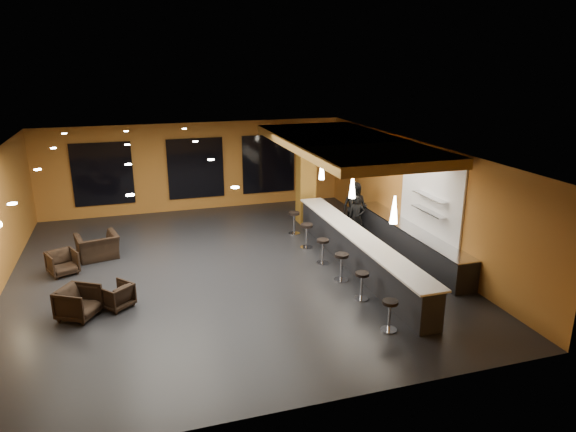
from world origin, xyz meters
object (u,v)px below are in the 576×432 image
object	(u,v)px
staff_c	(355,206)
bar_stool_4	(307,233)
bar_counter	(357,252)
bar_stool_1	(362,282)
column	(306,176)
armchair_b	(116,296)
pendant_2	(322,169)
staff_b	(357,209)
staff_a	(356,217)
bar_stool_3	(323,248)
pendant_1	(352,186)
armchair_c	(63,263)
armchair_d	(98,246)
bar_stool_0	(390,311)
bar_stool_2	(342,264)
armchair_a	(78,303)
pendant_0	(394,210)
prep_counter	(409,241)
bar_stool_5	(294,220)

from	to	relation	value
staff_c	bar_stool_4	size ratio (longest dim) A/B	2.15
bar_counter	bar_stool_1	size ratio (longest dim) A/B	10.92
column	armchair_b	xyz separation A→B (m)	(-6.72, -5.14, -1.43)
pendant_2	staff_b	world-z (taller)	pendant_2
staff_a	bar_stool_3	bearing A→B (deg)	-113.46
pendant_1	armchair_c	bearing A→B (deg)	169.27
armchair_d	bar_stool_3	world-z (taller)	armchair_d
staff_b	armchair_d	size ratio (longest dim) A/B	1.47
bar_stool_0	bar_stool_2	world-z (taller)	bar_stool_2
bar_stool_2	armchair_a	bearing A→B (deg)	-179.12
bar_counter	armchair_c	xyz separation A→B (m)	(-8.20, 2.05, -0.15)
pendant_2	staff_b	size ratio (longest dim) A/B	0.40
pendant_2	armchair_d	size ratio (longest dim) A/B	0.59
bar_stool_4	pendant_1	bearing A→B (deg)	-59.43
bar_counter	pendant_1	distance (m)	1.92
staff_a	bar_stool_0	distance (m)	6.19
armchair_b	armchair_d	xyz separation A→B (m)	(-0.57, 3.58, 0.07)
bar_stool_1	bar_stool_2	bearing A→B (deg)	92.17
bar_counter	armchair_a	world-z (taller)	bar_counter
bar_stool_1	staff_c	bearing A→B (deg)	67.74
column	pendant_1	xyz separation A→B (m)	(0.00, -4.10, 0.60)
staff_b	staff_c	xyz separation A→B (m)	(0.07, 0.33, -0.00)
pendant_1	staff_b	world-z (taller)	pendant_1
pendant_1	bar_stool_4	distance (m)	2.51
pendant_0	pendant_2	bearing A→B (deg)	90.00
bar_counter	pendant_0	world-z (taller)	pendant_0
prep_counter	pendant_2	xyz separation A→B (m)	(-2.00, 2.50, 1.92)
column	bar_stool_5	world-z (taller)	column
staff_a	bar_stool_5	distance (m)	2.16
staff_c	armchair_b	distance (m)	8.97
armchair_d	bar_stool_0	size ratio (longest dim) A/B	1.59
prep_counter	pendant_2	size ratio (longest dim) A/B	8.57
pendant_2	staff_c	world-z (taller)	pendant_2
pendant_1	armchair_b	bearing A→B (deg)	-171.22
bar_stool_1	bar_stool_5	world-z (taller)	bar_stool_5
bar_counter	bar_stool_4	size ratio (longest dim) A/B	9.89
bar_stool_3	staff_c	bearing A→B (deg)	50.23
armchair_b	bar_stool_3	world-z (taller)	bar_stool_3
staff_a	armchair_a	bearing A→B (deg)	-136.28
staff_b	bar_stool_2	xyz separation A→B (m)	(-2.09, -3.64, -0.37)
armchair_c	pendant_0	bearing A→B (deg)	-50.52
armchair_b	bar_stool_2	distance (m)	5.94
armchair_b	armchair_c	size ratio (longest dim) A/B	0.92
prep_counter	bar_stool_2	xyz separation A→B (m)	(-2.79, -1.20, 0.07)
column	pendant_2	world-z (taller)	column
pendant_1	armchair_a	size ratio (longest dim) A/B	0.83
pendant_2	armchair_b	world-z (taller)	pendant_2
bar_stool_1	pendant_0	bearing A→B (deg)	-6.43
staff_c	armchair_b	bearing A→B (deg)	-147.31
pendant_1	armchair_c	world-z (taller)	pendant_1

